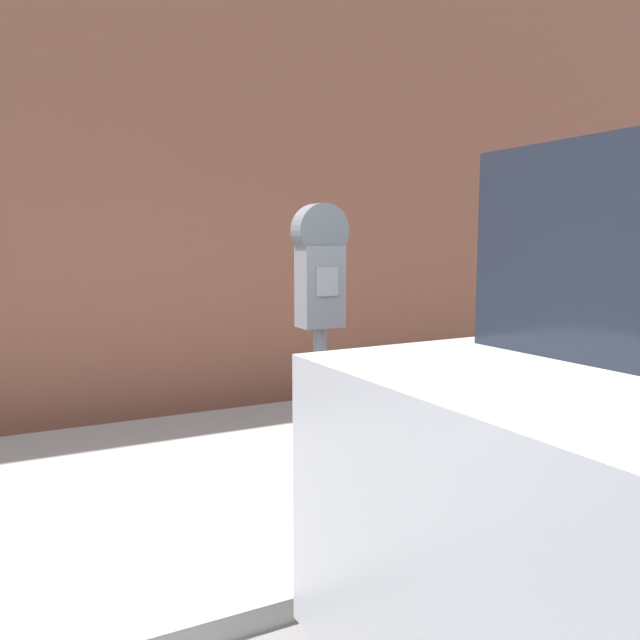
{
  "coord_description": "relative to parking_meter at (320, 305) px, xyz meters",
  "views": [
    {
      "loc": [
        -0.73,
        -1.28,
        1.48
      ],
      "look_at": [
        0.45,
        1.05,
        1.16
      ],
      "focal_mm": 35.0,
      "sensor_mm": 36.0,
      "label": 1
    }
  ],
  "objects": [
    {
      "name": "sidewalk",
      "position": [
        -0.45,
        1.15,
        -1.17
      ],
      "size": [
        24.0,
        2.8,
        0.1
      ],
      "color": "#9E9B96",
      "rests_on": "ground_plane"
    },
    {
      "name": "building_facade",
      "position": [
        -0.45,
        3.02,
        1.95
      ],
      "size": [
        24.0,
        0.3,
        6.34
      ],
      "color": "#935642",
      "rests_on": "ground_plane"
    },
    {
      "name": "parking_meter",
      "position": [
        0.0,
        0.0,
        0.0
      ],
      "size": [
        0.23,
        0.13,
        1.54
      ],
      "color": "slate",
      "rests_on": "sidewalk"
    }
  ]
}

